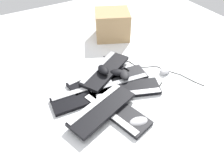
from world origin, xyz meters
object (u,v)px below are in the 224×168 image
(keyboard_1, at_px, (116,110))
(mouse_3, at_px, (103,70))
(mouse_4, at_px, (138,122))
(keyboard_0, at_px, (86,96))
(keyboard_2, at_px, (127,89))
(mouse_1, at_px, (165,70))
(keyboard_3, at_px, (116,79))
(keyboard_6, at_px, (102,109))
(cardboard_box, at_px, (112,25))
(mouse_0, at_px, (125,75))
(keyboard_4, at_px, (99,78))
(keyboard_5, at_px, (105,70))
(mouse_2, at_px, (118,72))

(keyboard_1, distance_m, mouse_3, 0.33)
(mouse_4, bearing_deg, keyboard_0, -49.48)
(keyboard_2, distance_m, mouse_1, 0.35)
(keyboard_1, relative_size, keyboard_3, 1.02)
(keyboard_2, height_order, mouse_4, mouse_4)
(keyboard_6, xyz_separation_m, cardboard_box, (-0.51, -0.77, 0.08))
(keyboard_6, bearing_deg, mouse_0, -145.28)
(mouse_3, xyz_separation_m, cardboard_box, (-0.35, -0.48, 0.04))
(keyboard_6, distance_m, mouse_3, 0.33)
(keyboard_4, bearing_deg, keyboard_5, -162.82)
(mouse_0, height_order, mouse_4, mouse_0)
(mouse_1, bearing_deg, keyboard_2, -24.56)
(mouse_0, xyz_separation_m, mouse_2, (0.03, -0.04, 0.00))
(keyboard_1, bearing_deg, keyboard_3, -120.81)
(mouse_0, xyz_separation_m, mouse_3, (0.12, -0.09, 0.03))
(mouse_0, relative_size, mouse_3, 1.00)
(mouse_3, height_order, cardboard_box, cardboard_box)
(mouse_2, height_order, cardboard_box, cardboard_box)
(keyboard_2, bearing_deg, keyboard_6, 21.59)
(keyboard_4, xyz_separation_m, mouse_0, (-0.15, 0.10, 0.04))
(keyboard_2, relative_size, mouse_0, 4.22)
(keyboard_3, height_order, mouse_1, mouse_1)
(keyboard_5, height_order, keyboard_6, same)
(keyboard_4, distance_m, keyboard_6, 0.32)
(keyboard_0, relative_size, keyboard_6, 0.97)
(keyboard_6, xyz_separation_m, mouse_1, (-0.59, -0.12, -0.02))
(mouse_2, bearing_deg, keyboard_0, -132.08)
(keyboard_0, height_order, mouse_3, mouse_3)
(mouse_1, height_order, cardboard_box, cardboard_box)
(keyboard_0, distance_m, mouse_3, 0.23)
(keyboard_0, relative_size, mouse_4, 4.09)
(mouse_1, bearing_deg, keyboard_0, -33.76)
(keyboard_5, height_order, mouse_2, mouse_2)
(mouse_0, relative_size, mouse_1, 1.00)
(mouse_4, bearing_deg, keyboard_2, -95.15)
(keyboard_0, bearing_deg, keyboard_6, 98.92)
(keyboard_5, distance_m, mouse_2, 0.10)
(keyboard_2, bearing_deg, mouse_4, 70.57)
(keyboard_1, xyz_separation_m, mouse_4, (-0.06, 0.14, 0.01))
(keyboard_1, height_order, keyboard_5, keyboard_5)
(mouse_1, height_order, mouse_3, mouse_3)
(mouse_2, bearing_deg, keyboard_6, -102.15)
(keyboard_0, distance_m, keyboard_5, 0.26)
(keyboard_0, relative_size, keyboard_3, 0.99)
(keyboard_6, xyz_separation_m, mouse_4, (-0.14, 0.17, -0.02))
(keyboard_4, height_order, keyboard_6, keyboard_6)
(keyboard_1, height_order, mouse_3, mouse_3)
(keyboard_3, distance_m, mouse_2, 0.05)
(keyboard_4, relative_size, mouse_0, 4.11)
(keyboard_0, bearing_deg, mouse_3, -149.69)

